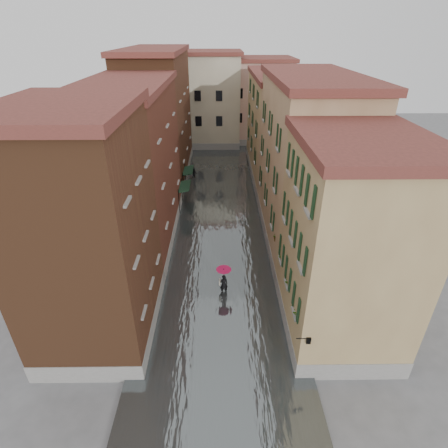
{
  "coord_description": "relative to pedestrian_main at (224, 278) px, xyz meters",
  "views": [
    {
      "loc": [
        0.07,
        -18.04,
        16.33
      ],
      "look_at": [
        0.36,
        5.62,
        3.0
      ],
      "focal_mm": 28.0,
      "sensor_mm": 36.0,
      "label": 1
    }
  ],
  "objects": [
    {
      "name": "building_right_far",
      "position": [
        6.72,
        22.98,
        4.42
      ],
      "size": [
        6.0,
        16.0,
        11.5
      ],
      "primitive_type": "cube",
      "color": "#997A4F",
      "rests_on": "ground"
    },
    {
      "name": "window_planters",
      "position": [
        3.84,
        -1.63,
        2.18
      ],
      "size": [
        0.59,
        8.52,
        0.84
      ],
      "color": "maroon",
      "rests_on": "ground"
    },
    {
      "name": "awning_near",
      "position": [
        -3.77,
        13.2,
        1.13
      ],
      "size": [
        1.09,
        2.93,
        2.8
      ],
      "color": "#15301E",
      "rests_on": "ground"
    },
    {
      "name": "building_end_pink",
      "position": [
        5.72,
        38.98,
        4.67
      ],
      "size": [
        10.0,
        9.0,
        12.0
      ],
      "primitive_type": "cube",
      "color": "tan",
      "rests_on": "ground"
    },
    {
      "name": "ground",
      "position": [
        -0.28,
        -1.02,
        -1.33
      ],
      "size": [
        120.0,
        120.0,
        0.0
      ],
      "primitive_type": "plane",
      "color": "#5E5E60",
      "rests_on": "ground"
    },
    {
      "name": "floodwater",
      "position": [
        -0.28,
        11.98,
        -1.23
      ],
      "size": [
        10.0,
        60.0,
        0.2
      ],
      "primitive_type": "cube",
      "color": "#4A5052",
      "rests_on": "ground"
    },
    {
      "name": "building_right_near",
      "position": [
        6.72,
        -3.02,
        4.42
      ],
      "size": [
        6.0,
        8.0,
        11.5
      ],
      "primitive_type": "cube",
      "color": "#997A4F",
      "rests_on": "ground"
    },
    {
      "name": "building_end_cream",
      "position": [
        -3.28,
        36.98,
        5.17
      ],
      "size": [
        12.0,
        9.0,
        13.0
      ],
      "primitive_type": "cube",
      "color": "beige",
      "rests_on": "ground"
    },
    {
      "name": "awning_far",
      "position": [
        -3.77,
        17.6,
        1.13
      ],
      "size": [
        1.09,
        2.85,
        2.8
      ],
      "color": "#15301E",
      "rests_on": "ground"
    },
    {
      "name": "pedestrian_far",
      "position": [
        -3.35,
        21.2,
        -0.6
      ],
      "size": [
        0.8,
        0.67,
        1.47
      ],
      "primitive_type": "imported",
      "rotation": [
        0.0,
        0.0,
        0.18
      ],
      "color": "black",
      "rests_on": "ground"
    },
    {
      "name": "building_left_far",
      "position": [
        -7.28,
        22.98,
        5.67
      ],
      "size": [
        6.0,
        16.0,
        14.0
      ],
      "primitive_type": "cube",
      "color": "brown",
      "rests_on": "ground"
    },
    {
      "name": "building_left_near",
      "position": [
        -7.28,
        -3.02,
        5.17
      ],
      "size": [
        6.0,
        8.0,
        13.0
      ],
      "primitive_type": "cube",
      "color": "brown",
      "rests_on": "ground"
    },
    {
      "name": "building_right_mid",
      "position": [
        6.72,
        7.98,
        5.17
      ],
      "size": [
        6.0,
        14.0,
        13.0
      ],
      "primitive_type": "cube",
      "color": "tan",
      "rests_on": "ground"
    },
    {
      "name": "wall_lantern",
      "position": [
        4.05,
        -7.02,
        1.67
      ],
      "size": [
        0.71,
        0.22,
        0.35
      ],
      "color": "black",
      "rests_on": "ground"
    },
    {
      "name": "building_left_mid",
      "position": [
        -7.28,
        7.98,
        4.92
      ],
      "size": [
        6.0,
        14.0,
        12.5
      ],
      "primitive_type": "cube",
      "color": "#58281B",
      "rests_on": "ground"
    },
    {
      "name": "pedestrian_main",
      "position": [
        0.0,
        0.0,
        0.0
      ],
      "size": [
        1.07,
        1.07,
        2.06
      ],
      "color": "black",
      "rests_on": "ground"
    }
  ]
}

